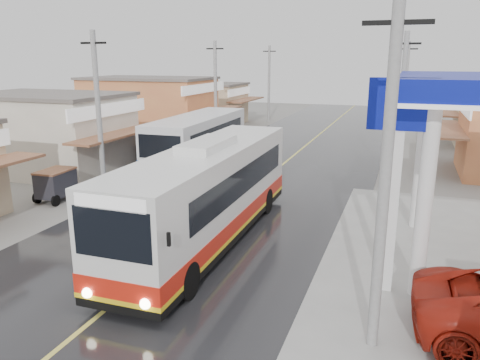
{
  "coord_description": "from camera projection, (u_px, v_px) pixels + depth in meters",
  "views": [
    {
      "loc": [
        7.34,
        -10.4,
        6.7
      ],
      "look_at": [
        1.24,
        6.65,
        1.97
      ],
      "focal_mm": 35.0,
      "sensor_mm": 36.0,
      "label": 1
    }
  ],
  "objects": [
    {
      "name": "road",
      "position": [
        268.0,
        177.0,
        27.23
      ],
      "size": [
        12.0,
        90.0,
        0.02
      ],
      "primitive_type": "cube",
      "color": "black",
      "rests_on": "ground"
    },
    {
      "name": "utility_poles_left",
      "position": [
        169.0,
        164.0,
        30.42
      ],
      "size": [
        1.6,
        50.0,
        8.0
      ],
      "primitive_type": null,
      "color": "gray",
      "rests_on": "ground"
    },
    {
      "name": "cyclist",
      "position": [
        95.0,
        210.0,
        19.31
      ],
      "size": [
        1.07,
        1.82,
        1.85
      ],
      "rotation": [
        0.0,
        0.0,
        -0.29
      ],
      "color": "black",
      "rests_on": "ground"
    },
    {
      "name": "second_bus",
      "position": [
        198.0,
        142.0,
        28.31
      ],
      "size": [
        3.02,
        10.13,
        3.34
      ],
      "rotation": [
        0.0,
        0.0,
        0.03
      ],
      "color": "silver",
      "rests_on": "road"
    },
    {
      "name": "centre_line",
      "position": [
        268.0,
        176.0,
        27.22
      ],
      "size": [
        0.15,
        90.0,
        0.01
      ],
      "primitive_type": "cube",
      "color": "#D8CC4C",
      "rests_on": "road"
    },
    {
      "name": "shopfronts_left",
      "position": [
        109.0,
        153.0,
        34.2
      ],
      "size": [
        11.0,
        44.0,
        5.2
      ],
      "primitive_type": null,
      "color": "tan",
      "rests_on": "ground"
    },
    {
      "name": "utility_poles_right",
      "position": [
        394.0,
        188.0,
        24.95
      ],
      "size": [
        1.6,
        36.0,
        8.0
      ],
      "primitive_type": null,
      "color": "gray",
      "rests_on": "ground"
    },
    {
      "name": "coach_bus",
      "position": [
        209.0,
        194.0,
        17.26
      ],
      "size": [
        2.91,
        12.33,
        3.84
      ],
      "rotation": [
        0.0,
        0.0,
        0.01
      ],
      "color": "silver",
      "rests_on": "road"
    },
    {
      "name": "ground",
      "position": [
        123.0,
        296.0,
        13.56
      ],
      "size": [
        120.0,
        120.0,
        0.0
      ],
      "primitive_type": "plane",
      "color": "slate",
      "rests_on": "ground"
    },
    {
      "name": "tricycle_far",
      "position": [
        155.0,
        152.0,
        29.75
      ],
      "size": [
        1.51,
        2.08,
        1.59
      ],
      "rotation": [
        0.0,
        0.0,
        0.08
      ],
      "color": "#26262D",
      "rests_on": "ground"
    },
    {
      "name": "tricycle_near",
      "position": [
        56.0,
        183.0,
        22.49
      ],
      "size": [
        1.41,
        2.01,
        1.53
      ],
      "rotation": [
        0.0,
        0.0,
        0.05
      ],
      "color": "#26262D",
      "rests_on": "ground"
    }
  ]
}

